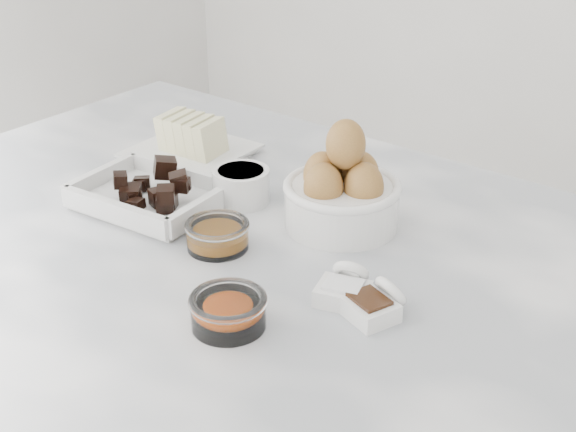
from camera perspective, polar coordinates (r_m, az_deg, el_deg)
The scene contains 9 objects.
marble_slab at distance 1.02m, azimuth -1.93°, elevation -3.29°, with size 1.20×0.80×0.04m, color white.
chocolate_dish at distance 1.12m, azimuth -9.85°, elevation 1.74°, with size 0.21×0.17×0.05m.
butter_plate at distance 1.27m, azimuth -7.11°, elevation 5.25°, with size 0.18×0.18×0.07m.
sugar_ramekin at distance 1.12m, azimuth -3.36°, elevation 2.28°, with size 0.08×0.08×0.05m.
egg_bowl at distance 1.04m, azimuth 3.87°, elevation 1.70°, with size 0.16×0.16×0.15m.
honey_bowl at distance 1.01m, azimuth -5.04°, elevation -1.33°, with size 0.08×0.08×0.04m.
zest_bowl at distance 0.86m, azimuth -4.27°, elevation -6.69°, with size 0.08×0.08×0.04m.
vanilla_spoon at distance 0.88m, azimuth 6.17°, elevation -6.20°, with size 0.07×0.08×0.04m.
salt_spoon at distance 0.90m, azimuth 4.08°, elevation -5.12°, with size 0.07×0.08×0.04m.
Camera 1 is at (0.57, -0.67, 1.44)m, focal length 50.00 mm.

